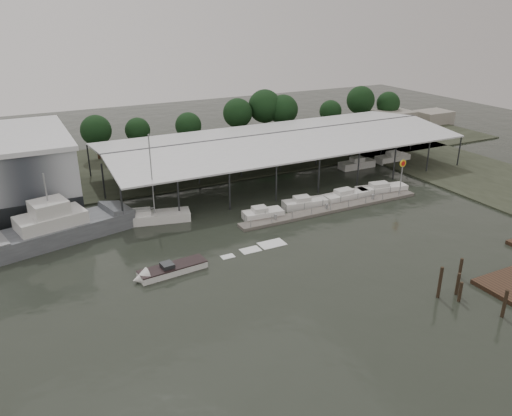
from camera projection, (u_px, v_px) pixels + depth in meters
name	position (u px, v px, depth m)	size (l,w,h in m)	color
ground	(272.00, 265.00, 53.97)	(200.00, 200.00, 0.00)	#232921
land_strip_far	(158.00, 163.00, 88.55)	(140.00, 30.00, 0.30)	#3B4131
land_strip_east	(484.00, 177.00, 81.22)	(20.00, 60.00, 0.30)	#3B4131
covered_boat_shed	(281.00, 136.00, 81.94)	(58.24, 24.00, 6.96)	silver
floating_dock	(332.00, 209.00, 68.48)	(28.00, 2.00, 1.40)	slate
shell_fuel_sign	(402.00, 170.00, 72.16)	(1.10, 0.18, 5.55)	gray
distant_commercial_buildings	(402.00, 119.00, 115.11)	(22.00, 8.00, 4.00)	gray
grey_trawler	(62.00, 227.00, 59.38)	(17.41, 8.42, 8.84)	slate
white_sailboat	(150.00, 217.00, 64.53)	(10.29, 4.77, 11.77)	white
speedboat_underway	(167.00, 271.00, 51.98)	(18.95, 3.84, 2.00)	white
moored_cruiser_0	(262.00, 214.00, 65.70)	(5.47, 2.67, 1.70)	white
moored_cruiser_1	(304.00, 203.00, 69.32)	(6.46, 3.02, 1.70)	white
moored_cruiser_2	(346.00, 196.00, 72.01)	(7.31, 2.35, 1.70)	white
moored_cruiser_3	(381.00, 189.00, 74.68)	(8.13, 3.46, 1.70)	white
mooring_pilings	(476.00, 293.00, 46.68)	(5.16, 9.52, 3.88)	#332519
horizon_tree_line	(270.00, 111.00, 102.90)	(70.43, 8.65, 10.26)	#2F1F15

